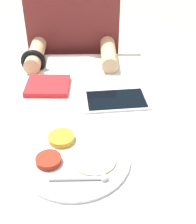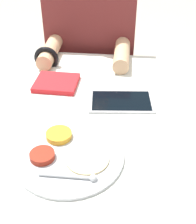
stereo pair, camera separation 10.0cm
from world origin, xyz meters
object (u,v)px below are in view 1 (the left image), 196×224
(thali_tray, at_px, (73,157))
(person_diner, at_px, (76,68))
(tablet_device, at_px, (116,100))
(red_notebook, at_px, (48,86))

(thali_tray, xyz_separation_m, person_diner, (-0.03, 0.85, -0.16))
(thali_tray, bearing_deg, tablet_device, 64.05)
(red_notebook, bearing_deg, thali_tray, -73.53)
(thali_tray, relative_size, person_diner, 0.27)
(thali_tray, distance_m, red_notebook, 0.42)
(thali_tray, relative_size, red_notebook, 1.88)
(red_notebook, relative_size, person_diner, 0.14)
(thali_tray, xyz_separation_m, tablet_device, (0.15, 0.30, -0.00))
(thali_tray, relative_size, tablet_device, 1.30)
(red_notebook, xyz_separation_m, tablet_device, (0.26, -0.10, -0.00))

